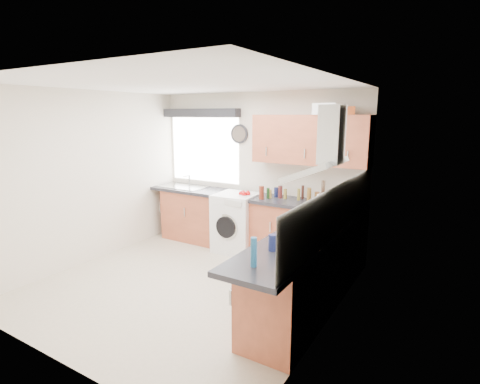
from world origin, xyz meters
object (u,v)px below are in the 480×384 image
Objects in this scene: oven at (309,271)px; upper_cabinets at (310,140)px; washing_machine at (236,222)px; extractor_hood at (323,152)px.

upper_cabinets is at bearing 112.54° from oven.
oven is 0.92× the size of washing_machine.
oven is 1.99m from upper_cabinets.
extractor_hood reaches higher than oven.
extractor_hood is at bearing -63.87° from upper_cabinets.
washing_machine is at bearing 147.85° from extractor_hood.
extractor_hood is 0.84× the size of washing_machine.
extractor_hood is (0.10, -0.00, 1.34)m from oven.
extractor_hood is 0.46× the size of upper_cabinets.
washing_machine reaches higher than oven.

